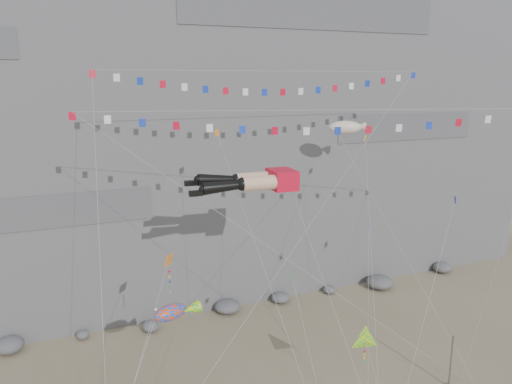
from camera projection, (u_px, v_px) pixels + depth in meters
cliff at (182, 64)px, 58.88m from camera, size 80.00×28.00×50.00m
talus_boulders at (227, 307)px, 50.74m from camera, size 60.00×3.00×1.20m
anchor_pole_right at (451, 361)px, 38.10m from camera, size 0.12×0.12×4.27m
legs_kite at (254, 181)px, 36.53m from camera, size 8.67×14.74×20.64m
flag_banner_upper at (274, 71)px, 39.92m from camera, size 29.81×13.97×31.71m
flag_banner_lower at (323, 110)px, 35.06m from camera, size 32.87×9.35×24.02m
harlequin_kite at (169, 261)px, 33.28m from camera, size 7.13×8.25×14.77m
fish_windsock at (170, 313)px, 31.24m from camera, size 8.08×6.75×12.18m
delta_kite at (365, 341)px, 33.88m from camera, size 2.37×6.58×8.52m
blimp_windsock at (345, 128)px, 46.63m from camera, size 5.13×16.80×24.43m
small_kite_a at (219, 138)px, 38.78m from camera, size 2.81×15.97×24.53m
small_kite_b at (368, 228)px, 40.05m from camera, size 7.14×10.81×16.69m
small_kite_c at (293, 280)px, 35.25m from camera, size 2.17×10.26×13.51m
small_kite_d at (365, 143)px, 44.07m from camera, size 9.67×17.02×25.94m
small_kite_e at (454, 203)px, 38.93m from camera, size 10.77×7.26×18.41m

